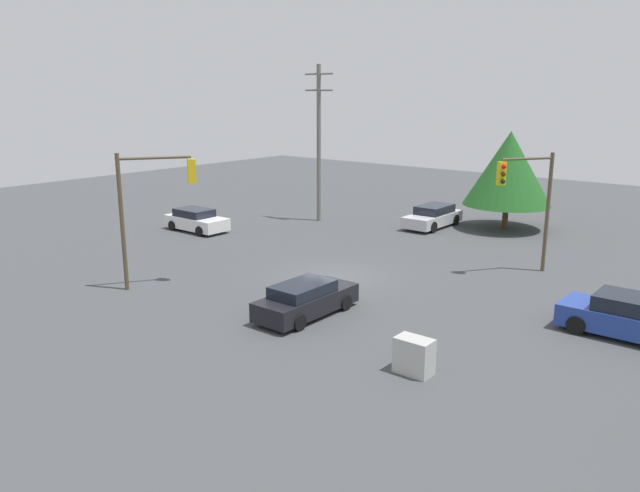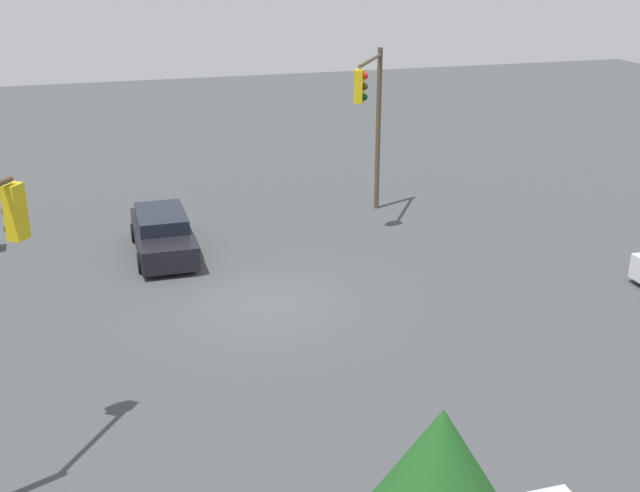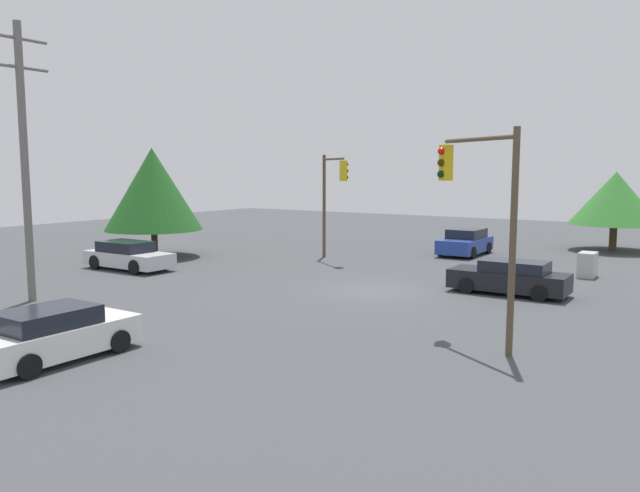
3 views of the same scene
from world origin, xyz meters
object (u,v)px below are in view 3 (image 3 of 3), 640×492
sedan_dark (510,278)px  sedan_silver (128,256)px  sedan_white (54,335)px  electrical_cabinet (587,265)px  sedan_blue (465,242)px  traffic_signal_main (332,189)px  traffic_signal_cross (482,199)px

sedan_dark → sedan_silver: size_ratio=0.96×
sedan_silver → sedan_white: 14.86m
electrical_cabinet → sedan_blue: bearing=-119.7°
sedan_white → electrical_cabinet: (-20.81, 8.93, -0.09)m
traffic_signal_main → electrical_cabinet: (-1.60, 12.70, -3.27)m
sedan_blue → sedan_silver: 18.49m
sedan_dark → electrical_cabinet: sedan_dark is taller
sedan_white → traffic_signal_cross: 11.83m
sedan_blue → sedan_white: sedan_blue is taller
traffic_signal_main → sedan_silver: bearing=-92.7°
sedan_silver → electrical_cabinet: sedan_silver is taller
sedan_silver → sedan_dark: bearing=103.5°
sedan_dark → traffic_signal_main: traffic_signal_main is taller
sedan_blue → sedan_silver: bearing=50.2°
sedan_silver → electrical_cabinet: (-10.03, 19.15, -0.10)m
sedan_white → electrical_cabinet: bearing=66.8°
sedan_blue → sedan_silver: (14.21, -11.83, -0.05)m
sedan_white → traffic_signal_main: bearing=101.1°
sedan_blue → traffic_signal_cross: size_ratio=0.70×
sedan_silver → sedan_white: size_ratio=1.13×
sedan_dark → sedan_blue: bearing=28.9°
traffic_signal_main → sedan_dark: bearing=13.5°
traffic_signal_main → traffic_signal_cross: size_ratio=0.96×
sedan_silver → sedan_blue: bearing=140.2°
sedan_blue → traffic_signal_main: traffic_signal_main is taller
sedan_silver → traffic_signal_main: traffic_signal_main is taller
electrical_cabinet → sedan_white: bearing=-23.2°
sedan_dark → traffic_signal_cross: 8.33m
traffic_signal_main → traffic_signal_cross: traffic_signal_cross is taller
sedan_blue → sedan_dark: bearing=118.9°
sedan_white → sedan_dark: bearing=64.5°
sedan_silver → traffic_signal_cross: size_ratio=0.79×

